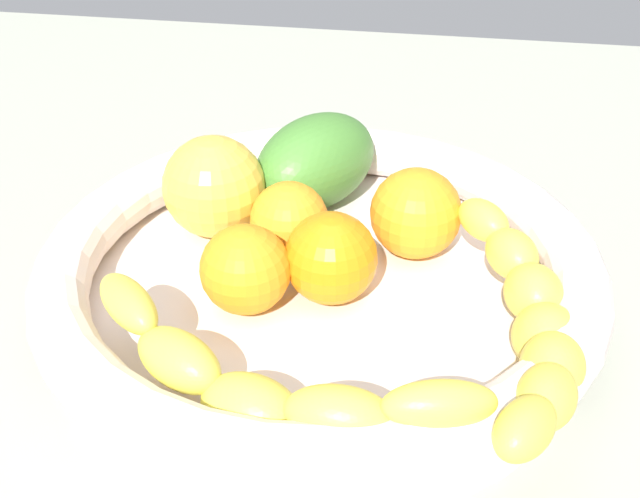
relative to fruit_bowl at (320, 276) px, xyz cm
name	(u,v)px	position (x,y,z in cm)	size (l,w,h in cm)	color
kitchen_counter	(320,330)	(0.00, 0.00, -4.69)	(120.00, 120.00, 3.00)	#989C8C
fruit_bowl	(320,276)	(0.00, 0.00, 0.00)	(37.37, 37.37, 6.17)	silver
banana_draped_left	(259,384)	(12.85, -1.10, 2.16)	(10.29, 23.82, 5.34)	#DED045
banana_draped_right	(532,323)	(5.44, 13.24, 2.19)	(23.37, 8.30, 5.38)	#DEC843
orange_front	(245,270)	(2.94, -4.29, 2.13)	(5.83, 5.83, 5.83)	orange
orange_mid_left	(331,258)	(0.98, 0.87, 2.25)	(6.08, 6.08, 6.08)	orange
orange_mid_right	(416,213)	(-5.17, 5.91, 2.43)	(6.43, 6.43, 6.43)	orange
orange_rear	(289,220)	(-3.53, -2.76, 1.98)	(5.52, 5.52, 5.52)	orange
apple_yellow	(214,187)	(-5.62, -8.72, 2.95)	(7.48, 7.48, 7.48)	yellow
mango_green	(316,161)	(-11.15, -2.18, 2.71)	(11.29, 7.35, 6.99)	#447E30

